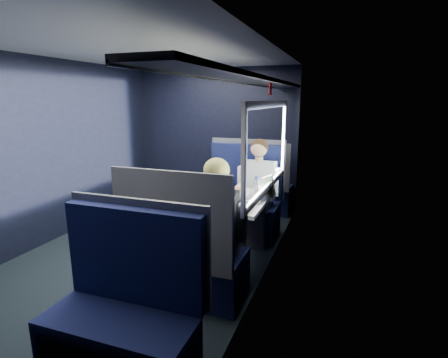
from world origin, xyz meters
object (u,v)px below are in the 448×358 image
(seat_bay_near, at_px, (241,203))
(seat_row_front, at_px, (259,188))
(man, at_px, (257,186))
(woman, at_px, (219,222))
(table, at_px, (235,206))
(seat_row_back, at_px, (124,318))
(laptop, at_px, (260,194))
(seat_bay_far, at_px, (186,258))
(bottle_small, at_px, (256,187))
(cup, at_px, (268,187))

(seat_bay_near, bearing_deg, seat_row_front, 89.31)
(man, height_order, woman, same)
(table, distance_m, seat_row_back, 1.82)
(woman, relative_size, laptop, 3.33)
(woman, bearing_deg, laptop, 75.50)
(seat_bay_far, bearing_deg, laptop, 64.20)
(table, bearing_deg, bottle_small, 52.98)
(seat_bay_far, xyz_separation_m, seat_row_front, (0.00, 2.67, -0.00))
(bottle_small, bearing_deg, table, -127.02)
(seat_bay_far, bearing_deg, seat_bay_near, 90.37)
(table, height_order, woman, woman)
(seat_row_back, bearing_deg, seat_bay_near, 90.24)
(table, relative_size, seat_row_front, 0.86)
(laptop, bearing_deg, seat_row_front, 104.25)
(seat_row_front, bearing_deg, seat_bay_far, -90.00)
(seat_row_back, bearing_deg, cup, 78.81)
(man, bearing_deg, woman, -90.00)
(woman, bearing_deg, seat_bay_near, 99.41)
(cup, bearing_deg, bottle_small, -113.05)
(seat_bay_far, distance_m, man, 1.62)
(man, bearing_deg, seat_bay_far, -99.03)
(table, bearing_deg, seat_row_front, 95.80)
(seat_bay_far, height_order, laptop, seat_bay_far)
(table, height_order, laptop, laptop)
(man, bearing_deg, table, -95.52)
(table, xyz_separation_m, man, (0.07, 0.70, 0.06))
(seat_row_front, xyz_separation_m, bottle_small, (0.35, -1.57, 0.43))
(table, height_order, seat_row_back, seat_row_back)
(woman, bearing_deg, seat_bay_far, -146.18)
(seat_row_back, bearing_deg, bottle_small, 80.07)
(table, bearing_deg, seat_row_back, -95.80)
(seat_bay_far, bearing_deg, table, 78.22)
(seat_bay_near, relative_size, bottle_small, 5.85)
(laptop, distance_m, bottle_small, 0.21)
(bottle_small, xyz_separation_m, cup, (0.09, 0.20, -0.05))
(cup, bearing_deg, seat_bay_near, 135.86)
(man, height_order, bottle_small, man)
(man, relative_size, cup, 13.76)
(seat_bay_far, relative_size, bottle_small, 5.85)
(laptop, xyz_separation_m, bottle_small, (-0.09, 0.18, 0.03))
(seat_row_back, distance_m, woman, 1.16)
(seat_bay_far, xyz_separation_m, man, (0.25, 1.57, 0.30))
(seat_row_front, relative_size, laptop, 2.92)
(bottle_small, bearing_deg, seat_bay_far, -107.82)
(table, distance_m, man, 0.70)
(seat_row_front, distance_m, cup, 1.48)
(seat_bay_far, bearing_deg, bottle_small, 72.18)
(seat_row_back, distance_m, bottle_small, 2.10)
(seat_row_front, bearing_deg, man, -77.17)
(seat_bay_far, height_order, bottle_small, seat_bay_far)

